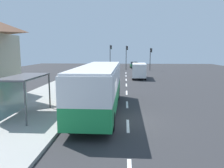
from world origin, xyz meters
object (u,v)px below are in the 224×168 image
object	(u,v)px
traffic_light_median	(127,54)
recycling_bin_orange	(67,100)
traffic_light_far_side	(111,54)
bus	(99,85)
bus_shelter	(20,85)
sedan_near	(134,65)
white_van	(139,70)
recycling_bin_green	(71,96)
traffic_light_near_side	(151,56)
recycling_bin_red	(64,102)
recycling_bin_yellow	(69,98)

from	to	relation	value
traffic_light_median	recycling_bin_orange	bearing A→B (deg)	-97.81
traffic_light_far_side	bus	bearing A→B (deg)	-87.61
bus	bus_shelter	distance (m)	5.05
sedan_near	bus_shelter	bearing A→B (deg)	-101.78
white_van	recycling_bin_green	size ratio (longest dim) A/B	5.56
white_van	bus_shelter	world-z (taller)	bus_shelter
sedan_near	traffic_light_far_side	xyz separation A→B (m)	(-5.41, -6.56, 2.81)
bus	traffic_light_median	bearing A→B (deg)	86.47
white_van	bus_shelter	distance (m)	22.33
recycling_bin_orange	traffic_light_near_side	bearing A→B (deg)	73.08
recycling_bin_red	bus	bearing A→B (deg)	0.45
sedan_near	recycling_bin_green	size ratio (longest dim) A/B	4.72
sedan_near	traffic_light_median	size ratio (longest dim) A/B	0.84
recycling_bin_green	traffic_light_median	distance (m)	32.55
recycling_bin_yellow	recycling_bin_orange	bearing A→B (deg)	-90.00
recycling_bin_orange	bus_shelter	distance (m)	3.65
recycling_bin_green	traffic_light_median	xyz separation A→B (m)	(4.60, 32.10, 2.86)
traffic_light_median	traffic_light_near_side	bearing A→B (deg)	-17.40
recycling_bin_orange	recycling_bin_yellow	xyz separation A→B (m)	(0.00, 0.70, 0.00)
sedan_near	traffic_light_far_side	bearing A→B (deg)	-129.51
traffic_light_far_side	bus_shelter	bearing A→B (deg)	-95.36
recycling_bin_red	traffic_light_median	size ratio (longest dim) A/B	0.18
traffic_light_near_side	traffic_light_median	distance (m)	5.36
recycling_bin_yellow	traffic_light_median	xyz separation A→B (m)	(4.60, 32.80, 2.86)
sedan_near	bus_shelter	xyz separation A→B (m)	(-8.72, -41.78, 1.31)
bus	recycling_bin_yellow	world-z (taller)	bus
recycling_bin_red	recycling_bin_green	bearing A→B (deg)	90.00
bus	traffic_light_far_side	size ratio (longest dim) A/B	2.02
white_van	recycling_bin_green	distance (m)	17.87
traffic_light_near_side	bus_shelter	size ratio (longest dim) A/B	1.20
recycling_bin_red	recycling_bin_yellow	bearing A→B (deg)	90.00
recycling_bin_orange	traffic_light_far_side	world-z (taller)	traffic_light_far_side
sedan_near	traffic_light_far_side	distance (m)	8.95
white_van	traffic_light_median	bearing A→B (deg)	96.67
sedan_near	traffic_light_median	world-z (taller)	traffic_light_median
recycling_bin_red	recycling_bin_yellow	world-z (taller)	same
white_van	traffic_light_near_side	distance (m)	14.34
recycling_bin_orange	bus_shelter	bearing A→B (deg)	-131.28
recycling_bin_green	bus_shelter	xyz separation A→B (m)	(-2.21, -3.92, 1.44)
bus	sedan_near	bearing A→B (deg)	84.26
recycling_bin_orange	sedan_near	bearing A→B (deg)	80.59
white_van	sedan_near	xyz separation A→B (m)	(0.10, 21.19, -0.55)
recycling_bin_green	sedan_near	bearing A→B (deg)	80.25
recycling_bin_green	recycling_bin_yellow	bearing A→B (deg)	-90.00
traffic_light_far_side	recycling_bin_yellow	bearing A→B (deg)	-91.96
sedan_near	recycling_bin_yellow	distance (m)	39.10
white_van	traffic_light_median	world-z (taller)	traffic_light_median
recycling_bin_yellow	bus	bearing A→B (deg)	-29.02
recycling_bin_orange	traffic_light_median	bearing A→B (deg)	82.19
white_van	sedan_near	size ratio (longest dim) A/B	1.18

